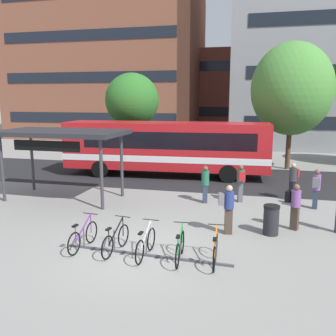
{
  "coord_description": "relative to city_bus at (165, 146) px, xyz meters",
  "views": [
    {
      "loc": [
        3.44,
        -10.04,
        4.6
      ],
      "look_at": [
        -0.13,
        4.88,
        1.69
      ],
      "focal_mm": 39.44,
      "sensor_mm": 36.0,
      "label": 1
    }
  ],
  "objects": [
    {
      "name": "bus_lane_asphalt",
      "position": [
        1.8,
        0.0,
        -1.77
      ],
      "size": [
        80.0,
        7.2,
        0.01
      ],
      "primitive_type": "cube",
      "color": "#232326",
      "rests_on": "ground"
    },
    {
      "name": "street_tree_2",
      "position": [
        7.33,
        4.03,
        3.39
      ],
      "size": [
        5.15,
        5.15,
        8.1
      ],
      "color": "brown",
      "rests_on": "ground"
    },
    {
      "name": "building_left_wing",
      "position": [
        -12.25,
        20.92,
        8.79
      ],
      "size": [
        21.78,
        10.7,
        21.12
      ],
      "color": "brown",
      "rests_on": "ground"
    },
    {
      "name": "parked_bicycle_green_3",
      "position": [
        3.26,
        -11.36,
        -1.39
      ],
      "size": [
        0.52,
        1.72,
        0.99
      ],
      "rotation": [
        0.0,
        0.0,
        1.64
      ],
      "color": "black",
      "rests_on": "ground"
    },
    {
      "name": "street_tree_0",
      "position": [
        -3.34,
        3.91,
        2.66
      ],
      "size": [
        3.76,
        3.76,
        6.35
      ],
      "color": "brown",
      "rests_on": "ground"
    },
    {
      "name": "commuter_grey_pack_3",
      "position": [
        4.41,
        -8.9,
        -0.78
      ],
      "size": [
        0.57,
        0.4,
        1.72
      ],
      "rotation": [
        0.0,
        0.0,
        0.17
      ],
      "color": "#47382D",
      "rests_on": "ground"
    },
    {
      "name": "ground",
      "position": [
        1.8,
        -11.07,
        -1.78
      ],
      "size": [
        200.0,
        200.0,
        0.0
      ],
      "primitive_type": "plane",
      "color": "gray"
    },
    {
      "name": "bike_rack",
      "position": [
        2.23,
        -11.3,
        -1.69
      ],
      "size": [
        5.15,
        0.37,
        0.7
      ],
      "rotation": [
        0.0,
        0.0,
        -0.06
      ],
      "color": "#47474C",
      "rests_on": "ground"
    },
    {
      "name": "building_centre_block",
      "position": [
        -2.11,
        27.12,
        3.34
      ],
      "size": [
        14.15,
        10.24,
        10.24
      ],
      "color": "brown",
      "rests_on": "ground"
    },
    {
      "name": "commuter_grey_pack_5",
      "position": [
        7.77,
        -5.1,
        -0.8
      ],
      "size": [
        0.39,
        0.57,
        1.7
      ],
      "rotation": [
        0.0,
        0.0,
        1.4
      ],
      "color": "#2D3851",
      "rests_on": "ground"
    },
    {
      "name": "commuter_red_pack_1",
      "position": [
        3.13,
        -5.2,
        -0.82
      ],
      "size": [
        0.4,
        0.57,
        1.67
      ],
      "rotation": [
        0.0,
        0.0,
        4.91
      ],
      "color": "#2D3851",
      "rests_on": "ground"
    },
    {
      "name": "parked_bicycle_orange_4",
      "position": [
        4.26,
        -11.32,
        -1.39
      ],
      "size": [
        0.52,
        1.72,
        0.99
      ],
      "rotation": [
        0.0,
        0.0,
        1.62
      ],
      "color": "black",
      "rests_on": "ground"
    },
    {
      "name": "trash_bin",
      "position": [
        5.86,
        -8.61,
        -1.26
      ],
      "size": [
        0.55,
        0.55,
        1.03
      ],
      "color": "#232328",
      "rests_on": "ground"
    },
    {
      "name": "parked_bicycle_silver_2",
      "position": [
        2.23,
        -11.35,
        -1.39
      ],
      "size": [
        0.52,
        1.72,
        0.99
      ],
      "rotation": [
        0.0,
        0.0,
        1.53
      ],
      "color": "black",
      "rests_on": "ground"
    },
    {
      "name": "commuter_red_pack_6",
      "position": [
        4.66,
        -4.76,
        -0.8
      ],
      "size": [
        0.43,
        0.58,
        1.68
      ],
      "rotation": [
        0.0,
        0.0,
        1.81
      ],
      "color": "#565660",
      "rests_on": "ground"
    },
    {
      "name": "city_bus",
      "position": [
        0.0,
        0.0,
        0.0
      ],
      "size": [
        12.13,
        3.17,
        3.2
      ],
      "rotation": [
        0.0,
        0.0,
        3.19
      ],
      "color": "red",
      "rests_on": "ground"
    },
    {
      "name": "commuter_black_pack_2",
      "position": [
        6.66,
        -7.92,
        -0.82
      ],
      "size": [
        0.6,
        0.5,
        1.66
      ],
      "rotation": [
        0.0,
        0.0,
        5.86
      ],
      "color": "#47382D",
      "rests_on": "ground"
    },
    {
      "name": "parked_bicycle_purple_0",
      "position": [
        0.17,
        -11.22,
        -1.39
      ],
      "size": [
        0.52,
        1.72,
        0.99
      ],
      "rotation": [
        0.0,
        0.0,
        1.49
      ],
      "color": "black",
      "rests_on": "ground"
    },
    {
      "name": "parked_bicycle_black_1",
      "position": [
        1.25,
        -11.25,
        -1.39
      ],
      "size": [
        0.52,
        1.72,
        0.99
      ],
      "rotation": [
        0.0,
        0.0,
        1.45
      ],
      "color": "black",
      "rests_on": "ground"
    },
    {
      "name": "commuter_red_pack_4",
      "position": [
        6.96,
        -3.95,
        -0.77
      ],
      "size": [
        0.54,
        0.61,
        1.73
      ],
      "rotation": [
        0.0,
        0.0,
        4.16
      ],
      "color": "black",
      "rests_on": "ground"
    },
    {
      "name": "transit_shelter",
      "position": [
        -3.3,
        -6.11,
        1.19
      ],
      "size": [
        5.72,
        3.17,
        3.17
      ],
      "rotation": [
        0.0,
        0.0,
        -0.03
      ],
      "color": "#38383D",
      "rests_on": "ground"
    }
  ]
}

